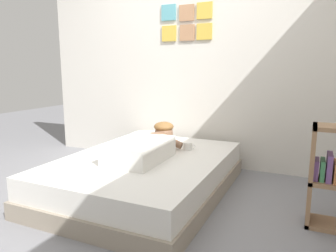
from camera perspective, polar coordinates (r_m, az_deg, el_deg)
ground_plane at (r=2.69m, az=-9.14°, el=-14.91°), size 11.67×11.67×0.00m
back_wall at (r=3.82m, az=3.65°, el=12.01°), size 3.83×0.12×2.50m
bed at (r=2.99m, az=-4.09°, el=-8.74°), size 1.40×1.91×0.34m
pillow at (r=3.57m, az=-3.04°, el=-1.77°), size 0.52×0.32×0.11m
person_lying at (r=2.92m, az=-3.81°, el=-3.49°), size 0.43×0.92×0.27m
coffee_cup at (r=3.17m, az=3.65°, el=-3.64°), size 0.12×0.09×0.07m
cell_phone at (r=2.81m, az=-3.80°, el=-6.23°), size 0.07×0.14×0.01m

